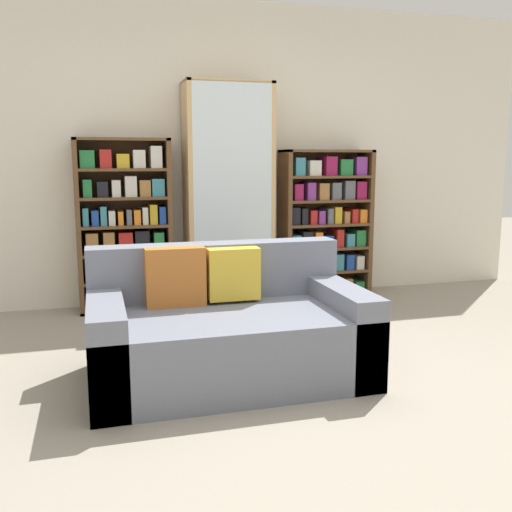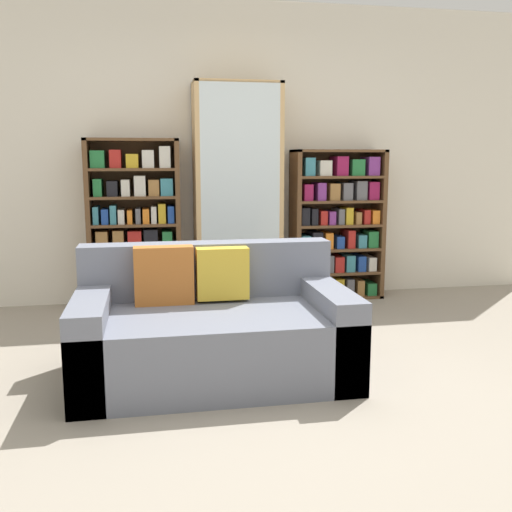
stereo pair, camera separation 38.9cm
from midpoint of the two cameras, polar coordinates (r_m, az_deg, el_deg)
ground_plane at (r=3.29m, az=6.24°, el=-13.67°), size 16.00×16.00×0.00m
wall_back at (r=5.33m, az=-0.95°, el=10.18°), size 6.31×0.06×2.70m
couch at (r=3.47m, az=-1.16°, el=-7.49°), size 1.61×0.93×0.78m
bookshelf_left at (r=5.08m, az=-9.91°, el=2.84°), size 0.79×0.32×1.48m
display_cabinet at (r=5.14m, az=0.30°, el=5.97°), size 0.77×0.36×1.96m
bookshelf_right at (r=5.43m, az=10.10°, el=2.90°), size 0.85×0.32×1.39m
wine_bottle at (r=4.68m, az=8.70°, el=-4.66°), size 0.09×0.09×0.37m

